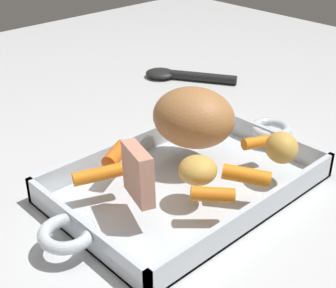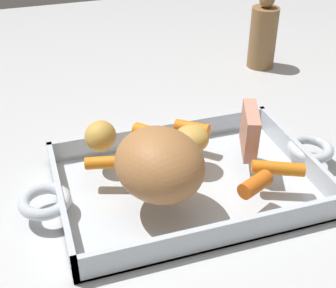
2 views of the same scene
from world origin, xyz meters
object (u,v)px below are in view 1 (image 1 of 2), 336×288
baby_carrot_long (100,174)px  baby_carrot_southeast (246,175)px  baby_carrot_southwest (213,195)px  serving_spoon (180,75)px  pork_roast (193,117)px  roast_slice_thick (138,174)px  roasting_dish (186,182)px  potato_halved (282,148)px  potato_corner (198,170)px  baby_carrot_short (116,155)px  baby_carrot_northwest (257,142)px

baby_carrot_long → baby_carrot_southeast: baby_carrot_southeast is taller
baby_carrot_southwest → serving_spoon: size_ratio=0.28×
baby_carrot_southwest → baby_carrot_southeast: 0.06m
pork_roast → roast_slice_thick: (-0.14, -0.05, -0.01)m
roasting_dish → roast_slice_thick: (-0.09, -0.01, 0.06)m
pork_roast → baby_carrot_long: size_ratio=1.75×
pork_roast → potato_halved: 0.13m
baby_carrot_long → potato_corner: potato_corner is taller
baby_carrot_southeast → potato_corner: size_ratio=1.23×
roasting_dish → baby_carrot_long: bearing=154.4°
baby_carrot_long → baby_carrot_southeast: size_ratio=1.12×
baby_carrot_long → potato_halved: potato_halved is taller
potato_corner → potato_halved: bearing=-18.9°
baby_carrot_short → potato_halved: (0.16, -0.15, 0.01)m
baby_carrot_southeast → potato_halved: (0.07, 0.00, 0.01)m
baby_carrot_long → potato_corner: (0.09, -0.09, 0.01)m
roast_slice_thick → potato_halved: roast_slice_thick is taller
roast_slice_thick → baby_carrot_southwest: (0.06, -0.07, -0.02)m
potato_corner → baby_carrot_long: bearing=134.7°
baby_carrot_southeast → baby_carrot_short: bearing=119.7°
baby_carrot_long → baby_carrot_northwest: same height
baby_carrot_southeast → potato_halved: bearing=0.9°
baby_carrot_short → potato_corner: potato_corner is taller
baby_carrot_southeast → pork_roast: bearing=78.1°
roasting_dish → baby_carrot_southeast: size_ratio=7.31×
roasting_dish → potato_corner: size_ratio=9.00×
baby_carrot_southeast → baby_carrot_southwest: bearing=178.8°
baby_carrot_southeast → potato_halved: 0.08m
baby_carrot_short → baby_carrot_southwest: bearing=-80.1°
baby_carrot_long → baby_carrot_northwest: size_ratio=1.52×
potato_halved → pork_roast: bearing=113.2°
baby_carrot_long → potato_halved: (0.21, -0.13, 0.01)m
serving_spoon → roasting_dish: bearing=105.4°
roasting_dish → serving_spoon: roasting_dish is taller
roasting_dish → baby_carrot_long: baby_carrot_long is taller
baby_carrot_northwest → potato_halved: 0.05m
pork_roast → baby_carrot_southwest: (-0.09, -0.12, -0.03)m
potato_corner → baby_carrot_southwest: bearing=-112.3°
baby_carrot_northwest → potato_corner: potato_corner is taller
serving_spoon → potato_corner: bearing=106.9°
baby_carrot_northwest → pork_roast: bearing=129.0°
potato_halved → serving_spoon: 0.43m
roasting_dish → serving_spoon: (0.28, 0.30, -0.00)m
pork_roast → roasting_dish: bearing=-143.2°
baby_carrot_southeast → serving_spoon: (0.26, 0.38, -0.04)m
pork_roast → baby_carrot_southwest: pork_roast is taller
baby_carrot_southeast → potato_corner: potato_corner is taller
roast_slice_thick → potato_corner: roast_slice_thick is taller
baby_carrot_northwest → potato_halved: potato_halved is taller
pork_roast → baby_carrot_short: bearing=162.4°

